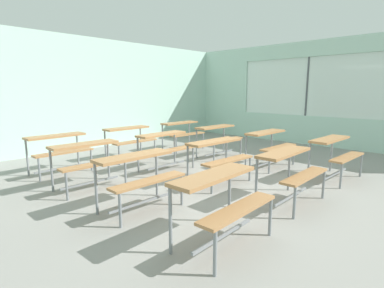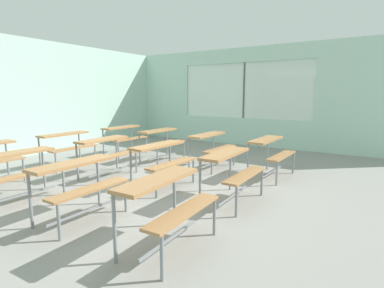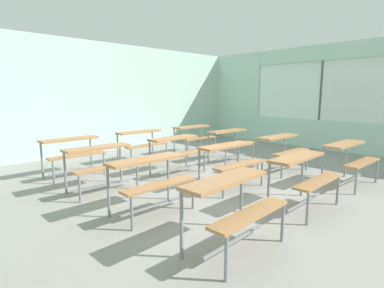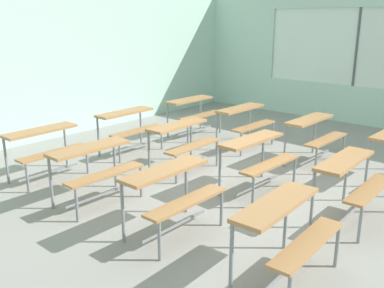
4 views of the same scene
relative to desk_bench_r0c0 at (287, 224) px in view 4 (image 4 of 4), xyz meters
name	(u,v)px [view 4 (image 4 of 4)]	position (x,y,z in m)	size (l,w,h in m)	color
ground	(243,193)	(1.47, 1.47, -0.59)	(10.00, 9.00, 0.05)	gray
wall_back	(57,62)	(1.47, 5.97, 0.94)	(10.00, 0.12, 3.00)	silver
desk_bench_r0c0	(287,224)	(0.00, 0.00, 0.00)	(1.12, 0.63, 0.74)	#A87547
desk_bench_r0c1	(353,175)	(1.60, 0.03, 0.00)	(1.11, 0.61, 0.74)	#A87547
desk_bench_r1c0	(172,186)	(-0.04, 1.38, 0.00)	(1.10, 0.59, 0.74)	#A87547
desk_bench_r1c1	(258,152)	(1.61, 1.35, 0.00)	(1.12, 0.63, 0.74)	#A87547
desk_bench_r1c2	(315,130)	(3.27, 1.31, 0.00)	(1.11, 0.61, 0.74)	#A87547
desk_bench_r2c0	(95,161)	(-0.09, 2.70, 0.00)	(1.11, 0.60, 0.74)	#A87547
desk_bench_r2c1	(183,136)	(1.56, 2.69, 0.00)	(1.12, 0.62, 0.74)	#A87547
desk_bench_r2c2	(245,118)	(3.25, 2.69, 0.00)	(1.12, 0.62, 0.74)	#A87547
desk_bench_r3c0	(45,142)	(-0.04, 3.99, 0.00)	(1.12, 0.62, 0.74)	#A87547
desk_bench_r3c1	(129,122)	(1.62, 4.03, 0.00)	(1.11, 0.61, 0.74)	#A87547
desk_bench_r3c2	(194,108)	(3.28, 3.97, 0.00)	(1.11, 0.61, 0.74)	#A87547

